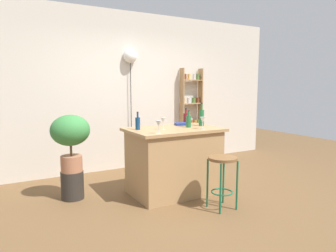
% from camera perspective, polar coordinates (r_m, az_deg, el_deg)
% --- Properties ---
extents(ground, '(12.00, 12.00, 0.00)m').
position_cam_1_polar(ground, '(4.26, 3.17, -13.21)').
color(ground, brown).
extents(back_wall, '(6.40, 0.10, 2.80)m').
position_cam_1_polar(back_wall, '(5.73, -7.45, 6.34)').
color(back_wall, beige).
rests_on(back_wall, ground).
extents(kitchen_counter, '(1.26, 0.83, 0.92)m').
position_cam_1_polar(kitchen_counter, '(4.37, 1.06, -6.34)').
color(kitchen_counter, '#A87F51').
rests_on(kitchen_counter, ground).
extents(bar_stool, '(0.35, 0.35, 0.64)m').
position_cam_1_polar(bar_stool, '(3.87, 9.93, -7.94)').
color(bar_stool, '#196642').
rests_on(bar_stool, ground).
extents(spice_shelf, '(0.46, 0.16, 1.84)m').
position_cam_1_polar(spice_shelf, '(6.24, 4.26, 2.24)').
color(spice_shelf, '#A87F51').
rests_on(spice_shelf, ground).
extents(plant_stool, '(0.30, 0.30, 0.37)m').
position_cam_1_polar(plant_stool, '(4.41, -17.08, -10.28)').
color(plant_stool, '#2D2823').
rests_on(plant_stool, ground).
extents(potted_plant, '(0.51, 0.46, 0.75)m').
position_cam_1_polar(potted_plant, '(4.26, -17.42, -1.64)').
color(potted_plant, '#A86B4C').
rests_on(potted_plant, plant_stool).
extents(bottle_vinegar, '(0.07, 0.07, 0.34)m').
position_cam_1_polar(bottle_vinegar, '(4.56, 6.15, 1.63)').
color(bottle_vinegar, '#236638').
rests_on(bottle_vinegar, kitchen_counter).
extents(bottle_spirits_clear, '(0.07, 0.07, 0.24)m').
position_cam_1_polar(bottle_spirits_clear, '(4.38, 3.78, 0.93)').
color(bottle_spirits_clear, '#236638').
rests_on(bottle_spirits_clear, kitchen_counter).
extents(bottle_sauce_amber, '(0.07, 0.07, 0.24)m').
position_cam_1_polar(bottle_sauce_amber, '(4.74, 3.28, 1.43)').
color(bottle_sauce_amber, maroon).
rests_on(bottle_sauce_amber, kitchen_counter).
extents(bottle_soda_blue, '(0.06, 0.06, 0.24)m').
position_cam_1_polar(bottle_soda_blue, '(4.16, -5.56, 0.56)').
color(bottle_soda_blue, navy).
rests_on(bottle_soda_blue, kitchen_counter).
extents(wine_glass_left, '(0.07, 0.07, 0.16)m').
position_cam_1_polar(wine_glass_left, '(4.14, -0.87, 0.94)').
color(wine_glass_left, silver).
rests_on(wine_glass_left, kitchen_counter).
extents(wine_glass_center, '(0.07, 0.07, 0.16)m').
position_cam_1_polar(wine_glass_center, '(3.78, -1.73, 0.32)').
color(wine_glass_center, silver).
rests_on(wine_glass_center, kitchen_counter).
extents(wine_glass_right, '(0.07, 0.07, 0.16)m').
position_cam_1_polar(wine_glass_right, '(4.22, 6.36, 1.02)').
color(wine_glass_right, silver).
rests_on(wine_glass_right, kitchen_counter).
extents(cookbook, '(0.25, 0.21, 0.03)m').
position_cam_1_polar(cookbook, '(4.62, 2.63, 0.37)').
color(cookbook, navy).
rests_on(cookbook, kitchen_counter).
extents(pendant_globe_light, '(0.25, 0.25, 2.14)m').
position_cam_1_polar(pendant_globe_light, '(5.65, -6.92, 12.41)').
color(pendant_globe_light, black).
rests_on(pendant_globe_light, ground).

